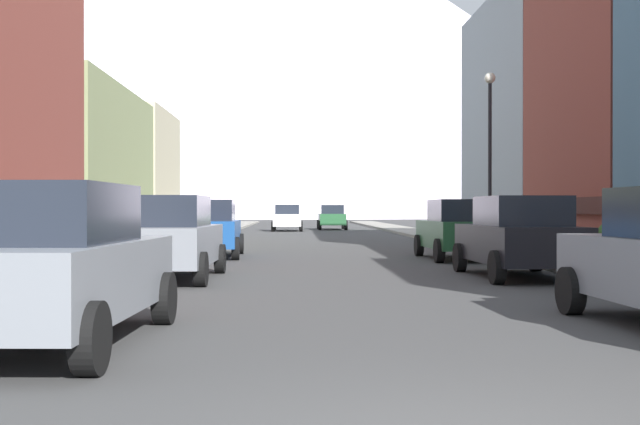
# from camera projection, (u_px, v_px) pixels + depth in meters

# --- Properties ---
(sidewalk_left) EXTENTS (2.50, 100.00, 0.15)m
(sidewalk_left) POSITION_uv_depth(u_px,v_px,m) (189.00, 238.00, 39.66)
(sidewalk_left) COLOR gray
(sidewalk_left) RESTS_ON ground
(sidewalk_right) EXTENTS (2.50, 100.00, 0.15)m
(sidewalk_right) POSITION_uv_depth(u_px,v_px,m) (445.00, 238.00, 40.05)
(sidewalk_right) COLOR gray
(sidewalk_right) RESTS_ON ground
(storefront_left_2) EXTENTS (6.85, 11.69, 6.11)m
(storefront_left_2) POSITION_uv_depth(u_px,v_px,m) (40.00, 171.00, 30.99)
(storefront_left_2) COLOR #8C9966
(storefront_left_2) RESTS_ON ground
(storefront_left_3) EXTENTS (7.18, 8.21, 6.44)m
(storefront_left_3) POSITION_uv_depth(u_px,v_px,m) (101.00, 177.00, 41.44)
(storefront_left_3) COLOR beige
(storefront_left_3) RESTS_ON ground
(storefront_right_3) EXTENTS (9.16, 11.30, 10.88)m
(storefront_right_3) POSITION_uv_depth(u_px,v_px,m) (585.00, 125.00, 36.59)
(storefront_right_3) COLOR #99A5B2
(storefront_right_3) RESTS_ON ground
(car_left_0) EXTENTS (2.22, 4.47, 1.78)m
(car_left_0) POSITION_uv_depth(u_px,v_px,m) (49.00, 264.00, 8.95)
(car_left_0) COLOR slate
(car_left_0) RESTS_ON ground
(car_left_1) EXTENTS (2.14, 4.44, 1.78)m
(car_left_1) POSITION_uv_depth(u_px,v_px,m) (168.00, 237.00, 17.32)
(car_left_1) COLOR slate
(car_left_1) RESTS_ON ground
(car_left_2) EXTENTS (2.16, 4.45, 1.78)m
(car_left_2) POSITION_uv_depth(u_px,v_px,m) (208.00, 228.00, 25.45)
(car_left_2) COLOR #19478C
(car_left_2) RESTS_ON ground
(car_right_1) EXTENTS (2.15, 4.44, 1.78)m
(car_right_1) POSITION_uv_depth(u_px,v_px,m) (519.00, 236.00, 17.88)
(car_right_1) COLOR black
(car_right_1) RESTS_ON ground
(car_right_2) EXTENTS (2.13, 4.43, 1.78)m
(car_right_2) POSITION_uv_depth(u_px,v_px,m) (459.00, 229.00, 24.33)
(car_right_2) COLOR #265933
(car_right_2) RESTS_ON ground
(car_driving_0) EXTENTS (2.06, 4.40, 1.78)m
(car_driving_0) POSITION_uv_depth(u_px,v_px,m) (287.00, 218.00, 55.29)
(car_driving_0) COLOR silver
(car_driving_0) RESTS_ON ground
(car_driving_1) EXTENTS (2.06, 4.40, 1.78)m
(car_driving_1) POSITION_uv_depth(u_px,v_px,m) (332.00, 217.00, 59.18)
(car_driving_1) COLOR #265933
(car_driving_1) RESTS_ON ground
(potted_plant_0) EXTENTS (0.65, 0.65, 1.03)m
(potted_plant_0) POSITION_uv_depth(u_px,v_px,m) (610.00, 240.00, 20.99)
(potted_plant_0) COLOR #4C4C51
(potted_plant_0) RESTS_ON sidewalk_right
(pedestrian_2) EXTENTS (0.36, 0.36, 1.72)m
(pedestrian_2) POSITION_uv_depth(u_px,v_px,m) (161.00, 223.00, 31.49)
(pedestrian_2) COLOR brown
(pedestrian_2) RESTS_ON sidewalk_left
(streetlamp_right) EXTENTS (0.36, 0.36, 5.86)m
(streetlamp_right) POSITION_uv_depth(u_px,v_px,m) (490.00, 134.00, 26.99)
(streetlamp_right) COLOR black
(streetlamp_right) RESTS_ON sidewalk_right
(mountain_backdrop) EXTENTS (309.51, 309.51, 117.14)m
(mountain_backdrop) POSITION_uv_depth(u_px,v_px,m) (224.00, 32.00, 263.73)
(mountain_backdrop) COLOR silver
(mountain_backdrop) RESTS_ON ground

